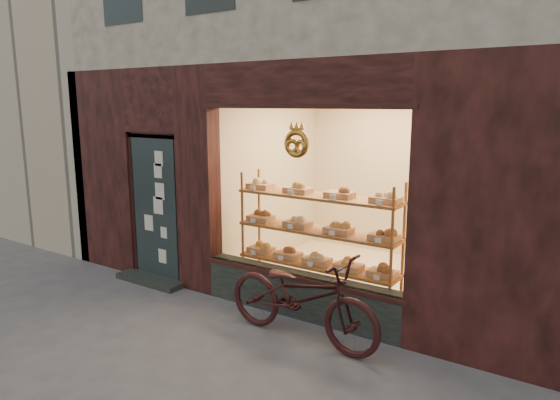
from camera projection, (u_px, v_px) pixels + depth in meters
The scene contains 4 objects.
ground at pixel (144, 382), 4.75m from camera, with size 90.00×90.00×0.00m, color #4E4E52.
neighbor_left at pixel (51, 33), 13.60m from camera, with size 12.00×7.00×9.00m, color #B5B19E.
display_shelf at pixel (317, 242), 6.43m from camera, with size 2.20×0.45×1.70m.
bicycle at pixel (301, 297), 5.50m from camera, with size 0.68×1.94×1.02m, color black.
Camera 1 is at (3.48, -2.89, 2.61)m, focal length 32.00 mm.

